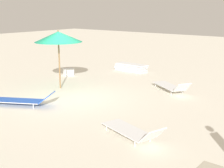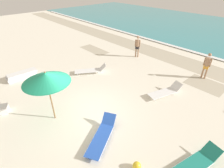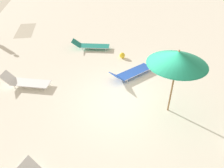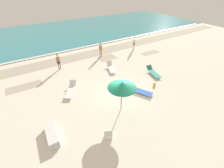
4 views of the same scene
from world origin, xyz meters
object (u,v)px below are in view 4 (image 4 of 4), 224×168
object	(u,v)px
beachgoer_shoreline_child	(58,61)
beach_ball	(155,84)
sun_lounger_beside_umbrella	(111,68)
sun_lounger_under_umbrella	(153,72)
beachgoer_strolling_adult	(101,49)
beach_umbrella	(122,85)
sun_lounger_near_water_left	(140,90)
lounger_stack	(52,135)
beachgoer_wading_adult	(134,42)
sun_lounger_near_water_right	(71,90)
cooler_box	(108,135)

from	to	relation	value
beachgoer_shoreline_child	beach_ball	distance (m)	10.14
sun_lounger_beside_umbrella	sun_lounger_under_umbrella	bearing A→B (deg)	-26.78
sun_lounger_beside_umbrella	beachgoer_strolling_adult	distance (m)	3.67
beachgoer_strolling_adult	beach_umbrella	bearing A→B (deg)	62.55
beach_umbrella	sun_lounger_near_water_left	size ratio (longest dim) A/B	1.13
lounger_stack	beachgoer_wading_adult	xyz separation A→B (m)	(13.11, 8.56, 0.79)
beach_umbrella	sun_lounger_near_water_right	world-z (taller)	beach_umbrella
sun_lounger_under_umbrella	beach_ball	size ratio (longest dim) A/B	7.35
sun_lounger_beside_umbrella	cooler_box	world-z (taller)	sun_lounger_beside_umbrella
beachgoer_strolling_adult	beach_ball	bearing A→B (deg)	90.09
beach_umbrella	sun_lounger_beside_umbrella	xyz separation A→B (m)	(2.47, 5.57, -2.01)
beach_umbrella	beachgoer_shoreline_child	size ratio (longest dim) A/B	1.43
lounger_stack	beach_ball	distance (m)	9.43
sun_lounger_near_water_right	beach_ball	size ratio (longest dim) A/B	7.27
beachgoer_shoreline_child	beachgoer_strolling_adult	xyz separation A→B (m)	(5.34, 0.53, 0.00)
beach_umbrella	beachgoer_shoreline_child	world-z (taller)	beach_umbrella
sun_lounger_under_umbrella	sun_lounger_near_water_right	world-z (taller)	sun_lounger_near_water_right
sun_lounger_under_umbrella	beachgoer_shoreline_child	bearing A→B (deg)	155.38
lounger_stack	sun_lounger_near_water_left	world-z (taller)	sun_lounger_near_water_left
beach_umbrella	sun_lounger_near_water_left	world-z (taller)	beach_umbrella
beach_ball	cooler_box	size ratio (longest dim) A/B	0.50
sun_lounger_near_water_left	beachgoer_wading_adult	distance (m)	9.70
beach_ball	sun_lounger_near_water_right	bearing A→B (deg)	155.80
beach_umbrella	sun_lounger_beside_umbrella	distance (m)	6.41
lounger_stack	beachgoer_wading_adult	distance (m)	15.68
beachgoer_strolling_adult	beachgoer_wading_adult	bearing A→B (deg)	167.55
sun_lounger_under_umbrella	beachgoer_wading_adult	distance (m)	6.74
sun_lounger_near_water_right	cooler_box	distance (m)	5.70
sun_lounger_beside_umbrella	beachgoer_shoreline_child	distance (m)	5.65
sun_lounger_under_umbrella	beachgoer_wading_adult	xyz separation A→B (m)	(2.35, 6.27, 0.79)
beach_umbrella	beachgoer_wading_adult	size ratio (longest dim) A/B	1.43
beachgoer_wading_adult	beachgoer_shoreline_child	world-z (taller)	same
sun_lounger_beside_umbrella	sun_lounger_near_water_left	distance (m)	4.72
beach_umbrella	sun_lounger_under_umbrella	distance (m)	6.55
lounger_stack	sun_lounger_near_water_right	xyz separation A→B (m)	(2.50, 3.81, 0.01)
beach_umbrella	beach_ball	distance (m)	4.91
sun_lounger_near_water_left	sun_lounger_near_water_right	xyz separation A→B (m)	(-5.06, 3.17, 0.00)
sun_lounger_beside_umbrella	beachgoer_strolling_adult	world-z (taller)	beachgoer_strolling_adult
lounger_stack	sun_lounger_under_umbrella	distance (m)	11.00
sun_lounger_near_water_left	sun_lounger_beside_umbrella	bearing A→B (deg)	61.22
sun_lounger_under_umbrella	sun_lounger_near_water_right	distance (m)	8.40
beachgoer_shoreline_child	cooler_box	xyz separation A→B (m)	(0.18, -10.22, -0.81)
sun_lounger_near_water_left	beachgoer_wading_adult	xyz separation A→B (m)	(5.55, 7.92, 0.79)
lounger_stack	sun_lounger_beside_umbrella	size ratio (longest dim) A/B	0.91
lounger_stack	sun_lounger_near_water_right	world-z (taller)	sun_lounger_near_water_right
beachgoer_shoreline_child	beach_ball	world-z (taller)	beachgoer_shoreline_child
lounger_stack	beachgoer_shoreline_child	bearing A→B (deg)	73.18
sun_lounger_beside_umbrella	beach_ball	xyz separation A→B (m)	(1.88, -4.65, -0.07)
sun_lounger_near_water_left	cooler_box	size ratio (longest dim) A/B	3.73
sun_lounger_under_umbrella	sun_lounger_beside_umbrella	size ratio (longest dim) A/B	1.03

